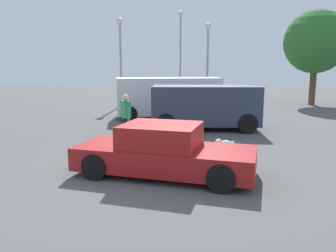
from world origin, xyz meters
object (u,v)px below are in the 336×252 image
(dog, at_px, (224,144))
(pedestrian, at_px, (126,113))
(van_white, at_px, (168,96))
(light_post_far, at_px, (120,46))
(sedan_foreground, at_px, (164,152))
(light_post_mid, at_px, (208,49))
(suv_dark, at_px, (205,106))
(light_post_near, at_px, (180,41))

(dog, relative_size, pedestrian, 0.37)
(van_white, height_order, light_post_far, light_post_far)
(sedan_foreground, distance_m, van_white, 9.66)
(dog, xyz_separation_m, pedestrian, (-3.40, 1.58, 0.75))
(pedestrian, height_order, light_post_mid, light_post_mid)
(sedan_foreground, bearing_deg, dog, 66.68)
(pedestrian, distance_m, light_post_far, 11.60)
(suv_dark, relative_size, light_post_far, 0.77)
(pedestrian, bearing_deg, light_post_mid, 37.42)
(sedan_foreground, bearing_deg, suv_dark, 91.05)
(van_white, bearing_deg, light_post_near, -103.71)
(dog, relative_size, suv_dark, 0.14)
(sedan_foreground, xyz_separation_m, van_white, (-0.27, 9.64, 0.55))
(light_post_mid, xyz_separation_m, light_post_far, (-5.90, -0.32, 0.18))
(suv_dark, relative_size, pedestrian, 2.67)
(suv_dark, relative_size, light_post_mid, 0.81)
(light_post_far, bearing_deg, pedestrian, -79.19)
(sedan_foreground, distance_m, light_post_mid, 15.76)
(van_white, distance_m, light_post_near, 12.51)
(light_post_near, bearing_deg, light_post_mid, -73.44)
(light_post_near, bearing_deg, light_post_far, -121.33)
(light_post_mid, relative_size, light_post_far, 0.95)
(van_white, distance_m, suv_dark, 3.73)
(dog, distance_m, suv_dark, 4.07)
(sedan_foreground, height_order, suv_dark, suv_dark)
(pedestrian, height_order, light_post_far, light_post_far)
(suv_dark, xyz_separation_m, pedestrian, (-3.07, -2.40, -0.02))
(sedan_foreground, height_order, light_post_near, light_post_near)
(dog, bearing_deg, light_post_mid, -98.42)
(dog, xyz_separation_m, light_post_near, (-1.47, 19.20, 4.61))
(suv_dark, xyz_separation_m, light_post_mid, (0.73, 8.91, 2.83))
(sedan_foreground, xyz_separation_m, light_post_mid, (2.21, 15.26, 3.27))
(dog, xyz_separation_m, light_post_mid, (0.40, 12.90, 3.60))
(suv_dark, distance_m, light_post_near, 15.73)
(sedan_foreground, height_order, dog, sedan_foreground)
(van_white, relative_size, suv_dark, 1.24)
(dog, relative_size, light_post_far, 0.11)
(suv_dark, height_order, light_post_far, light_post_far)
(light_post_far, bearing_deg, van_white, -57.15)
(sedan_foreground, xyz_separation_m, light_post_near, (0.34, 21.56, 4.28))
(van_white, relative_size, light_post_far, 0.96)
(sedan_foreground, relative_size, light_post_near, 0.65)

